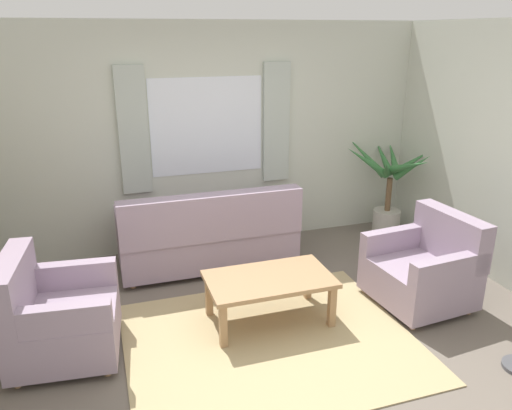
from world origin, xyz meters
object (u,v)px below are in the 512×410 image
Objects in this scene: couch at (208,236)px; armchair_left at (56,317)px; coffee_table at (269,283)px; potted_plant at (388,189)px; armchair_right at (425,269)px.

armchair_left is at bearing 38.54° from couch.
coffee_table is 0.88× the size of potted_plant.
couch reaches higher than coffee_table.
couch is 2.09× the size of armchair_right.
potted_plant reaches higher than couch.
armchair_right is 1.72m from potted_plant.
armchair_left is 0.73× the size of potted_plant.
armchair_right is 0.73× the size of potted_plant.
potted_plant is (2.09, 1.46, 0.23)m from coffee_table.
coffee_table is (1.77, -0.05, 0.03)m from armchair_left.
coffee_table is 2.56m from potted_plant.
potted_plant is at bearing -174.75° from couch.
potted_plant reaches higher than armchair_left.
armchair_right is (1.78, -1.38, -0.01)m from couch.
couch is at bearing -174.75° from potted_plant.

